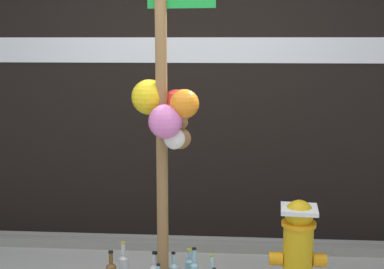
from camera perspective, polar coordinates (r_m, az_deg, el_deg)
The scene contains 4 objects.
building_wall at distance 5.23m, azimuth -0.48°, elevation 6.18°, with size 10.00×0.21×3.11m.
curb_strip at distance 5.10m, azimuth -0.89°, elevation -11.40°, with size 8.00×0.12×0.08m, color gray.
memorial_post at distance 3.67m, azimuth -2.82°, elevation 4.86°, with size 0.58×0.43×2.65m.
fire_hydrant at distance 4.13m, azimuth 10.90°, elevation -11.47°, with size 0.41×0.28×0.75m.
Camera 1 is at (0.44, -3.37, 1.88)m, focal length 51.59 mm.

